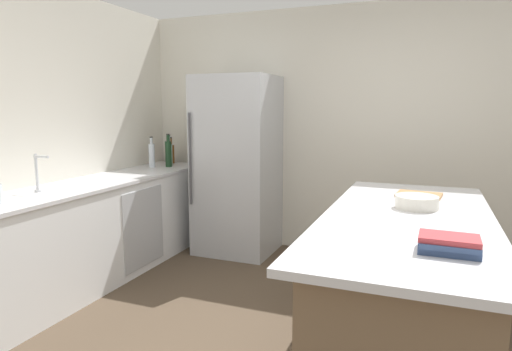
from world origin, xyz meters
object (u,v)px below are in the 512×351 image
Objects in this scene: gin_bottle at (169,154)px; wine_bottle at (168,153)px; kitchen_island at (404,288)px; hot_sauce_bottle at (169,156)px; sink_faucet at (38,172)px; mixing_bowl at (417,202)px; cutting_board at (419,195)px; refrigerator at (237,165)px; cookbook_stack at (449,244)px; soda_bottle at (152,155)px; whiskey_bottle at (171,153)px.

wine_bottle is at bearing -61.61° from gin_bottle.
kitchen_island is 8.57× the size of hot_sauce_bottle.
gin_bottle reaches higher than sink_faucet.
kitchen_island is at bearing -100.31° from mixing_bowl.
cutting_board is at bearing 89.37° from mixing_bowl.
wine_bottle is (-0.78, -0.12, 0.12)m from refrigerator.
cookbook_stack is (0.20, -0.65, 0.50)m from kitchen_island.
soda_bottle is (-0.93, -0.23, 0.10)m from refrigerator.
mixing_bowl is (-0.16, 0.87, 0.00)m from cookbook_stack.
hot_sauce_bottle is 0.80× the size of cutting_board.
soda_bottle reaches higher than hot_sauce_bottle.
sink_faucet is at bearing -175.94° from kitchen_island.
kitchen_island is at bearing 107.20° from cookbook_stack.
gin_bottle is 0.96× the size of wine_bottle.
cookbook_stack is at bearing -72.80° from kitchen_island.
sink_faucet is 2.80m from mixing_bowl.
gin_bottle is (0.06, -0.08, 0.04)m from hot_sauce_bottle.
cookbook_stack is 0.88m from mixing_bowl.
whiskey_bottle is 0.88× the size of gin_bottle.
sink_faucet is at bearing -94.28° from wine_bottle.
soda_bottle is 1.03× the size of cutting_board.
cutting_board is (2.79, -1.08, -0.09)m from whiskey_bottle.
whiskey_bottle is 0.11m from hot_sauce_bottle.
kitchen_island is 8.49× the size of mixing_bowl.
whiskey_bottle is 0.22m from gin_bottle.
gin_bottle is 1.04× the size of soda_bottle.
refrigerator reaches higher than mixing_bowl.
wine_bottle reaches higher than whiskey_bottle.
sink_faucet is 1.82m from hot_sauce_bottle.
whiskey_bottle is 0.94× the size of cutting_board.
kitchen_island is 6.41× the size of gin_bottle.
hot_sauce_bottle is at bearing 127.40° from gin_bottle.
hot_sauce_bottle is at bearing 176.72° from refrigerator.
whiskey_bottle is at bearing 151.52° from mixing_bowl.
wine_bottle is at bearing 34.64° from soda_bottle.
whiskey_bottle is (-2.75, 1.73, 0.56)m from kitchen_island.
gin_bottle is at bearing 142.46° from cookbook_stack.
kitchen_island is 3.12m from soda_bottle.
wine_bottle reaches higher than gin_bottle.
refrigerator reaches higher than kitchen_island.
gin_bottle reaches higher than hot_sauce_bottle.
sink_faucet is at bearing -92.45° from gin_bottle.
mixing_bowl is at bearing -25.01° from wine_bottle.
gin_bottle is at bearing 118.39° from wine_bottle.
refrigerator reaches higher than cutting_board.
wine_bottle is 2.91m from mixing_bowl.
gin_bottle reaches higher than whiskey_bottle.
gin_bottle reaches higher than cutting_board.
cookbook_stack is at bearing -83.16° from cutting_board.
mixing_bowl is at bearing -22.03° from soda_bottle.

